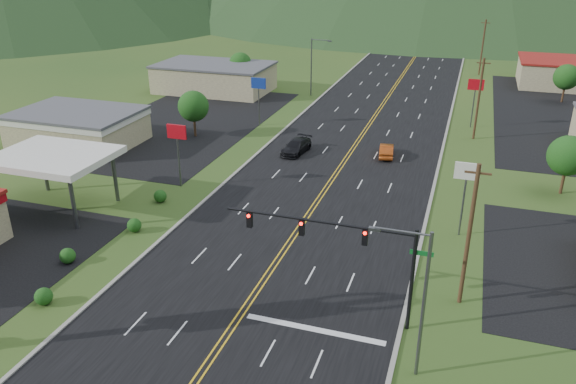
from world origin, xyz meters
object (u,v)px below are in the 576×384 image
(gas_canopy, at_px, (53,158))
(car_red_far, at_px, (386,151))
(car_dark_mid, at_px, (296,147))
(streetlight_east, at_px, (418,295))
(traffic_signal, at_px, (348,244))
(streetlight_west, at_px, (313,63))

(gas_canopy, bearing_deg, car_red_far, 41.38)
(gas_canopy, xyz_separation_m, car_dark_mid, (16.06, 20.97, -4.11))
(car_red_far, bearing_deg, gas_canopy, 33.81)
(car_red_far, bearing_deg, streetlight_east, 93.73)
(traffic_signal, xyz_separation_m, car_dark_mid, (-12.42, 28.98, -4.56))
(streetlight_east, relative_size, gas_canopy, 0.90)
(traffic_signal, xyz_separation_m, streetlight_east, (4.70, -4.00, -0.15))
(car_dark_mid, relative_size, car_red_far, 1.20)
(streetlight_west, bearing_deg, car_dark_mid, -78.01)
(streetlight_west, xyz_separation_m, car_dark_mid, (5.74, -27.03, -4.41))
(gas_canopy, bearing_deg, car_dark_mid, 52.56)
(gas_canopy, bearing_deg, traffic_signal, -15.70)
(gas_canopy, xyz_separation_m, car_red_far, (26.17, 23.06, -4.15))
(streetlight_west, distance_m, car_dark_mid, 27.98)
(streetlight_east, distance_m, car_dark_mid, 37.42)
(streetlight_west, relative_size, gas_canopy, 0.90)
(traffic_signal, relative_size, gas_canopy, 1.31)
(streetlight_west, bearing_deg, car_red_far, -57.56)
(traffic_signal, distance_m, gas_canopy, 29.59)
(car_dark_mid, bearing_deg, traffic_signal, -59.86)
(gas_canopy, distance_m, car_red_far, 35.13)
(car_dark_mid, bearing_deg, gas_canopy, -120.51)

